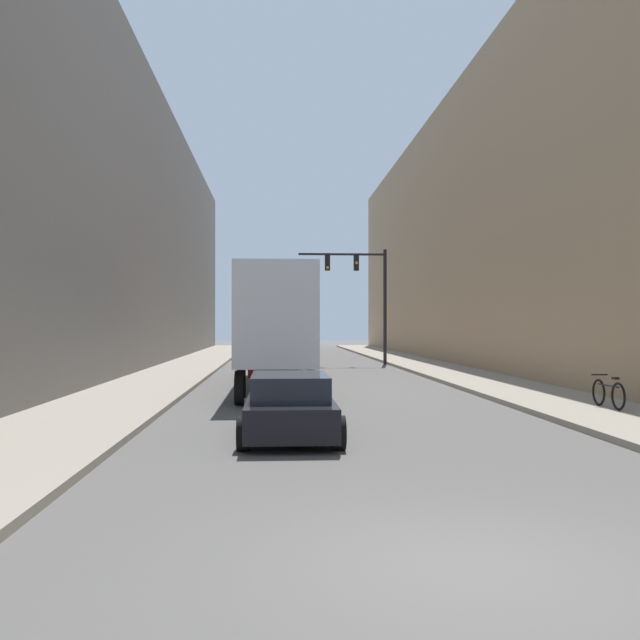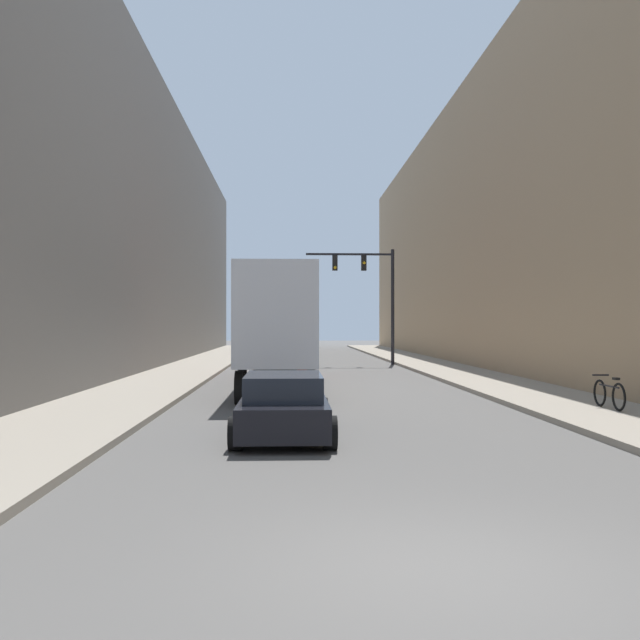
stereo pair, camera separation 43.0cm
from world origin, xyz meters
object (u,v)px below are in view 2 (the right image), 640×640
object	(u,v)px
semi_truck	(279,324)
sedan_car	(284,406)
traffic_signal_gantry	(374,286)
parked_bicycle	(609,394)

from	to	relation	value
semi_truck	sedan_car	size ratio (longest dim) A/B	3.03
traffic_signal_gantry	parked_bicycle	distance (m)	24.03
semi_truck	parked_bicycle	world-z (taller)	semi_truck
sedan_car	parked_bicycle	distance (m)	9.06
semi_truck	traffic_signal_gantry	xyz separation A→B (m)	(5.32, 15.20, 2.25)
traffic_signal_gantry	semi_truck	bearing A→B (deg)	-109.29
semi_truck	parked_bicycle	bearing A→B (deg)	-43.38
semi_truck	traffic_signal_gantry	bearing A→B (deg)	70.71
sedan_car	parked_bicycle	size ratio (longest dim) A/B	2.52
sedan_car	semi_truck	bearing A→B (deg)	91.38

